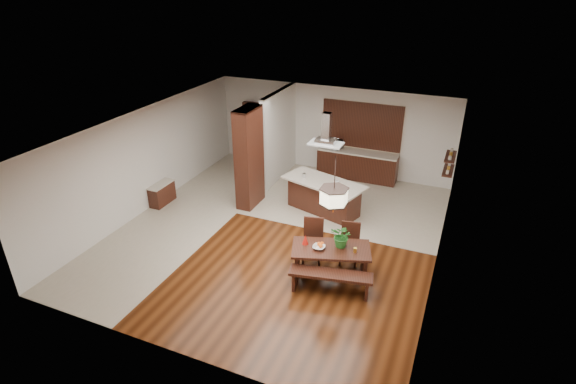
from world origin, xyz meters
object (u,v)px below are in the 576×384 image
at_px(pendant_lantern, 334,185).
at_px(fruit_bowl, 319,247).
at_px(dining_chair_right, 349,244).
at_px(range_hood, 326,129).
at_px(dining_bench, 330,283).
at_px(dining_chair_left, 312,241).
at_px(dining_table, 331,255).
at_px(island_cup, 337,182).
at_px(foliage_plant, 342,236).
at_px(hallway_console, 162,194).
at_px(kitchen_island, 324,196).
at_px(microwave, 334,144).

distance_m(pendant_lantern, fruit_bowl, 1.52).
relative_size(dining_chair_right, pendant_lantern, 0.75).
relative_size(pendant_lantern, range_hood, 1.46).
bearing_deg(dining_bench, dining_chair_left, 128.58).
xyz_separation_m(dining_table, dining_chair_left, (-0.57, 0.37, 0.00)).
xyz_separation_m(fruit_bowl, island_cup, (-0.49, 2.86, 0.26)).
xyz_separation_m(dining_bench, dining_chair_right, (0.05, 1.22, 0.25)).
distance_m(foliage_plant, fruit_bowl, 0.57).
height_order(foliage_plant, island_cup, foliage_plant).
height_order(dining_chair_right, fruit_bowl, dining_chair_right).
height_order(hallway_console, kitchen_island, kitchen_island).
bearing_deg(kitchen_island, dining_bench, -52.21).
bearing_deg(dining_bench, pendant_lantern, 108.03).
distance_m(pendant_lantern, island_cup, 3.09).
relative_size(fruit_bowl, range_hood, 0.30).
relative_size(dining_bench, microwave, 3.38).
bearing_deg(range_hood, dining_table, -68.28).
height_order(dining_chair_left, island_cup, dining_chair_left).
height_order(hallway_console, dining_chair_left, dining_chair_left).
relative_size(dining_chair_left, dining_chair_right, 1.07).
distance_m(dining_bench, kitchen_island, 3.64).
bearing_deg(hallway_console, kitchen_island, 17.06).
height_order(dining_chair_right, microwave, microwave).
bearing_deg(range_hood, kitchen_island, -90.00).
distance_m(dining_bench, microwave, 6.33).
distance_m(dining_chair_right, foliage_plant, 0.69).
distance_m(dining_table, dining_bench, 0.68).
xyz_separation_m(dining_chair_left, kitchen_island, (-0.55, 2.43, -0.04)).
bearing_deg(foliage_plant, fruit_bowl, -148.26).
xyz_separation_m(foliage_plant, kitchen_island, (-1.31, 2.66, -0.49)).
bearing_deg(dining_table, dining_bench, -71.97).
xyz_separation_m(hallway_console, dining_chair_right, (5.90, -0.77, 0.18)).
relative_size(dining_table, dining_bench, 1.08).
distance_m(foliage_plant, kitchen_island, 3.00).
bearing_deg(dining_chair_left, foliage_plant, -29.71).
distance_m(dining_chair_left, range_hood, 3.16).
distance_m(dining_bench, dining_chair_left, 1.26).
bearing_deg(dining_chair_left, hallway_console, 154.91).
bearing_deg(fruit_bowl, dining_chair_left, 123.39).
bearing_deg(fruit_bowl, foliage_plant, 31.74).
bearing_deg(island_cup, dining_chair_right, -64.92).
bearing_deg(dining_bench, range_hood, 111.09).
bearing_deg(dining_table, microwave, 107.14).
distance_m(kitchen_island, island_cup, 0.64).
bearing_deg(island_cup, foliage_plant, -70.21).
xyz_separation_m(dining_bench, dining_chair_left, (-0.76, 0.96, 0.28)).
bearing_deg(kitchen_island, dining_table, -51.58).
relative_size(foliage_plant, range_hood, 0.59).
relative_size(hallway_console, kitchen_island, 0.35).
distance_m(dining_table, foliage_plant, 0.52).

